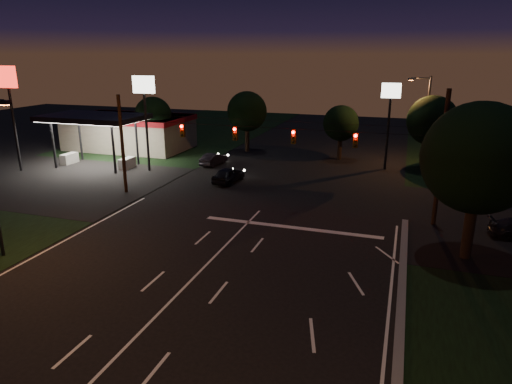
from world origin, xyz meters
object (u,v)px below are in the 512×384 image
at_px(utility_pole_right, 433,225).
at_px(car_oncoming_b, 214,159).
at_px(tree_right_near, 479,159).
at_px(car_oncoming_a, 228,175).

height_order(utility_pole_right, car_oncoming_b, utility_pole_right).
bearing_deg(tree_right_near, utility_pole_right, 107.53).
bearing_deg(car_oncoming_a, tree_right_near, 157.18).
bearing_deg(utility_pole_right, car_oncoming_a, 161.99).
distance_m(utility_pole_right, car_oncoming_a, 17.93).
bearing_deg(tree_right_near, car_oncoming_a, 150.80).
bearing_deg(car_oncoming_a, utility_pole_right, 168.36).
bearing_deg(car_oncoming_b, car_oncoming_a, 131.43).
height_order(utility_pole_right, car_oncoming_a, utility_pole_right).
bearing_deg(car_oncoming_b, tree_right_near, 151.42).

